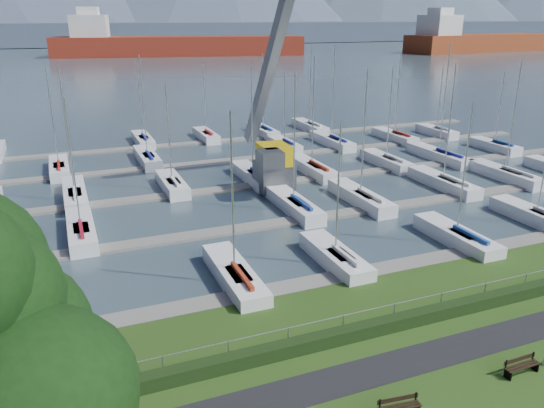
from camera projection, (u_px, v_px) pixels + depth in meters
path at (394, 366)px, 24.39m from camera, size 160.00×2.00×0.04m
water at (79, 51)px, 254.51m from camera, size 800.00×540.00×0.20m
hedge at (364, 330)px, 26.55m from camera, size 80.00×0.70×0.70m
fence at (361, 311)px, 26.62m from camera, size 80.00×0.04×0.04m
foothill at (72, 33)px, 313.59m from camera, size 900.00×80.00×12.00m
docks at (216, 190)px, 49.83m from camera, size 90.00×41.60×0.25m
bench_left at (399, 407)px, 21.24m from camera, size 1.84×0.63×0.85m
bench_right at (521, 366)px, 23.73m from camera, size 1.80×0.44×0.85m
crane at (274, 129)px, 49.08m from camera, size 5.31×13.26×22.35m
cargo_ship_mid at (170, 46)px, 221.43m from camera, size 103.86×37.87×21.50m
cargo_ship_east at (475, 43)px, 247.21m from camera, size 82.36×27.36×21.50m
sailboat_fleet at (201, 126)px, 50.64m from camera, size 75.18×49.61×13.03m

